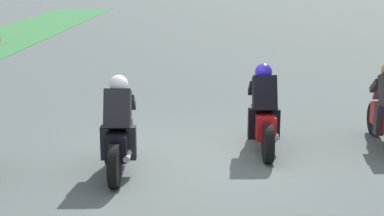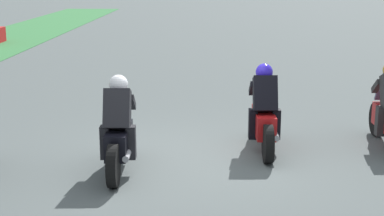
# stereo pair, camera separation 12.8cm
# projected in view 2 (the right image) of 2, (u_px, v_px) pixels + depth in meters

# --- Properties ---
(ground_plane) EXTENTS (120.00, 120.00, 0.00)m
(ground_plane) POSITION_uv_depth(u_px,v_px,m) (191.00, 160.00, 9.66)
(ground_plane) COLOR #4D5554
(rider_lane_b) EXTENTS (2.04, 0.54, 1.51)m
(rider_lane_b) POSITION_uv_depth(u_px,v_px,m) (264.00, 115.00, 10.04)
(rider_lane_b) COLOR black
(rider_lane_b) RESTS_ON ground_plane
(rider_lane_c) EXTENTS (2.04, 0.55, 1.51)m
(rider_lane_c) POSITION_uv_depth(u_px,v_px,m) (119.00, 132.00, 9.00)
(rider_lane_c) COLOR black
(rider_lane_c) RESTS_ON ground_plane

